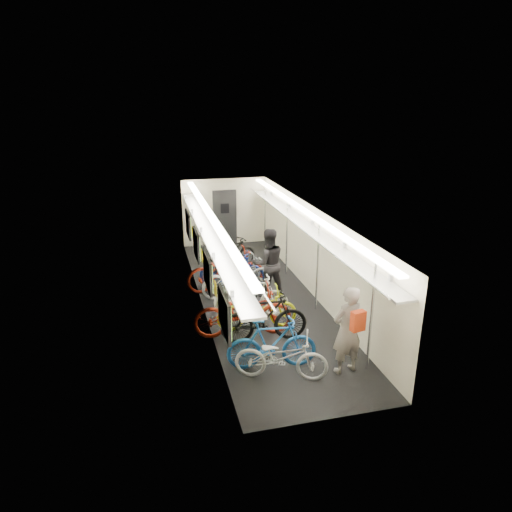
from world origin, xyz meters
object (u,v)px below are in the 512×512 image
backpack (358,321)px  passenger_near (347,330)px  bicycle_1 (272,344)px  bicycle_0 (281,357)px  passenger_mid (268,263)px

backpack → passenger_near: bearing=78.4°
bicycle_1 → backpack: bearing=-114.2°
bicycle_0 → backpack: 1.59m
bicycle_0 → bicycle_1: size_ratio=1.00×
passenger_mid → backpack: (0.52, -4.21, 0.34)m
bicycle_1 → passenger_mid: 3.50m
bicycle_1 → backpack: 1.77m
bicycle_1 → passenger_near: (1.36, -0.46, 0.36)m
bicycle_1 → passenger_near: size_ratio=0.99×
bicycle_0 → passenger_near: 1.35m
bicycle_0 → passenger_near: bearing=-72.6°
passenger_mid → backpack: passenger_mid is taller
bicycle_0 → backpack: (1.29, -0.45, 0.82)m
bicycle_0 → passenger_mid: passenger_mid is taller
passenger_near → bicycle_1: bearing=-30.5°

